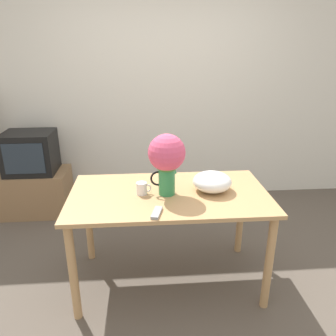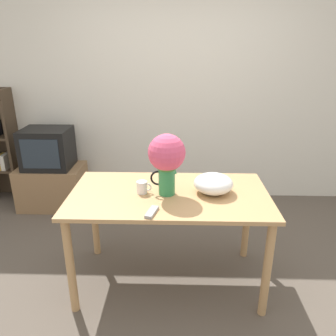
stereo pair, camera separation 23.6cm
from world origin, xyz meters
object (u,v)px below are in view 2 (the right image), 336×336
flower_vase (167,157)px  coffee_mug (142,187)px  tv_set (47,148)px  white_bowl (213,184)px

flower_vase → coffee_mug: (-0.18, 0.01, -0.24)m
coffee_mug → tv_set: 1.79m
white_bowl → tv_set: 2.17m
white_bowl → flower_vase: bearing=-174.5°
flower_vase → coffee_mug: size_ratio=4.06×
flower_vase → tv_set: 1.95m
flower_vase → tv_set: (-1.40, 1.31, -0.35)m
flower_vase → white_bowl: (0.35, 0.03, -0.21)m
white_bowl → tv_set: (-1.75, 1.28, -0.14)m
flower_vase → white_bowl: flower_vase is taller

